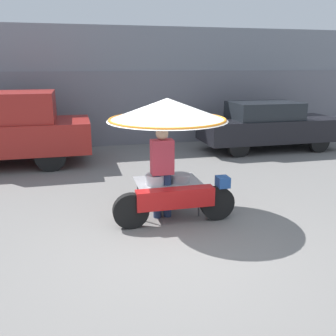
{
  "coord_description": "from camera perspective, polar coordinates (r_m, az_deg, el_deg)",
  "views": [
    {
      "loc": [
        -1.28,
        -5.03,
        2.6
      ],
      "look_at": [
        0.24,
        1.15,
        0.84
      ],
      "focal_mm": 40.0,
      "sensor_mm": 36.0,
      "label": 1
    }
  ],
  "objects": [
    {
      "name": "shopfront_building",
      "position": [
        13.42,
        -8.49,
        12.25
      ],
      "size": [
        28.0,
        2.06,
        3.79
      ],
      "color": "gray",
      "rests_on": "ground"
    },
    {
      "name": "parked_car",
      "position": [
        12.15,
        14.97,
        6.31
      ],
      "size": [
        4.28,
        1.66,
        1.5
      ],
      "color": "black",
      "rests_on": "ground"
    },
    {
      "name": "ground_plane",
      "position": [
        5.81,
        0.45,
        -11.15
      ],
      "size": [
        36.0,
        36.0,
        0.0
      ],
      "primitive_type": "plane",
      "color": "slate"
    },
    {
      "name": "vendor_motorcycle_cart",
      "position": [
        6.44,
        0.03,
        6.92
      ],
      "size": [
        2.09,
        2.08,
        2.06
      ],
      "color": "black",
      "rests_on": "ground"
    },
    {
      "name": "vendor_person",
      "position": [
        6.4,
        -0.9,
        0.01
      ],
      "size": [
        0.38,
        0.22,
        1.6
      ],
      "color": "navy",
      "rests_on": "ground"
    }
  ]
}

